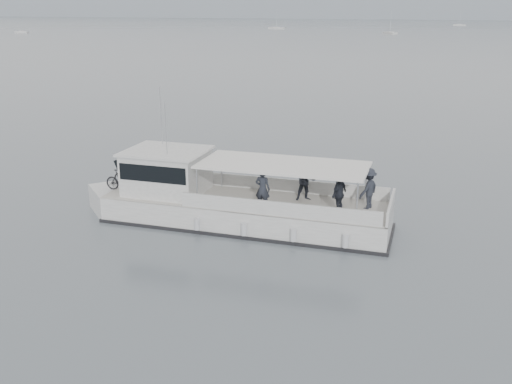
% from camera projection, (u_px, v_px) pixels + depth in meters
% --- Properties ---
extents(ground, '(1400.00, 1400.00, 0.00)m').
position_uv_depth(ground, '(300.00, 238.00, 24.09)').
color(ground, slate).
rests_on(ground, ground).
extents(tour_boat, '(14.59, 5.39, 6.07)m').
position_uv_depth(tour_boat, '(219.00, 201.00, 25.70)').
color(tour_boat, white).
rests_on(tour_boat, ground).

